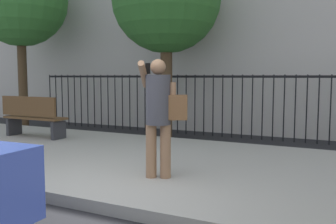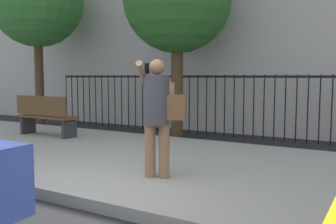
{
  "view_description": "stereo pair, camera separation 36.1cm",
  "coord_description": "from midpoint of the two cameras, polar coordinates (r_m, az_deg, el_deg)",
  "views": [
    {
      "loc": [
        2.96,
        -3.35,
        1.56
      ],
      "look_at": [
        0.52,
        1.5,
        1.04
      ],
      "focal_mm": 40.38,
      "sensor_mm": 36.0,
      "label": 1
    },
    {
      "loc": [
        3.28,
        -3.18,
        1.56
      ],
      "look_at": [
        0.52,
        1.5,
        1.04
      ],
      "focal_mm": 40.38,
      "sensor_mm": 36.0,
      "label": 2
    }
  ],
  "objects": [
    {
      "name": "sidewalk",
      "position": [
        6.47,
        -2.95,
        -7.86
      ],
      "size": [
        28.0,
        4.4,
        0.15
      ],
      "primitive_type": "cube",
      "color": "#9E9B93",
      "rests_on": "ground"
    },
    {
      "name": "street_tree_near",
      "position": [
        12.45,
        -22.27,
        15.42
      ],
      "size": [
        2.77,
        2.77,
        5.21
      ],
      "color": "#4C3823",
      "rests_on": "ground"
    },
    {
      "name": "street_bench",
      "position": [
        9.29,
        -20.83,
        -0.55
      ],
      "size": [
        1.6,
        0.45,
        0.95
      ],
      "color": "brown",
      "rests_on": "sidewalk"
    },
    {
      "name": "ground_plane",
      "position": [
        4.78,
        -16.52,
        -13.87
      ],
      "size": [
        60.0,
        60.0,
        0.0
      ],
      "primitive_type": "plane",
      "color": "black"
    },
    {
      "name": "iron_fence",
      "position": [
        9.7,
        7.91,
        2.19
      ],
      "size": [
        12.03,
        0.04,
        1.6
      ],
      "color": "black",
      "rests_on": "ground"
    },
    {
      "name": "pedestrian_on_phone",
      "position": [
        5.18,
        -3.19,
        0.35
      ],
      "size": [
        0.72,
        0.53,
        1.64
      ],
      "color": "#936B4C",
      "rests_on": "sidewalk"
    }
  ]
}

